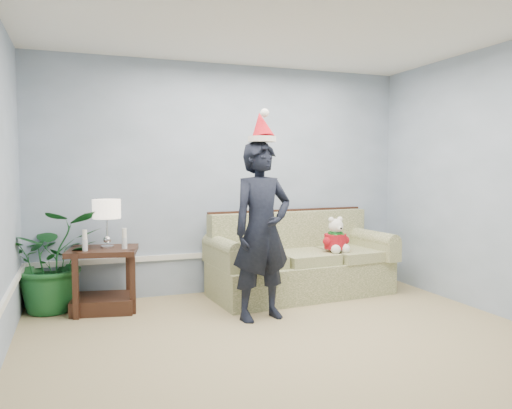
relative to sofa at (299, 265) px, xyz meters
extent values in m
cube|color=tan|center=(-0.75, -2.06, -0.36)|extent=(4.50, 5.00, 0.02)
cube|color=#A3B3D0|center=(-0.75, 0.45, 1.00)|extent=(4.50, 0.02, 2.70)
cube|color=white|center=(-0.75, 0.42, 0.10)|extent=(4.48, 0.03, 0.06)
cube|color=#4E5E2C|center=(0.00, -0.06, -0.15)|extent=(2.14, 1.06, 0.40)
cube|color=#4E5E2C|center=(-0.64, -0.11, 0.11)|extent=(0.67, 0.76, 0.12)
cube|color=#4E5E2C|center=(0.00, -0.11, 0.11)|extent=(0.67, 0.76, 0.12)
cube|color=#4E5E2C|center=(0.64, -0.11, 0.11)|extent=(0.67, 0.76, 0.12)
cube|color=#4E5E2C|center=(0.00, 0.28, 0.33)|extent=(2.08, 0.37, 0.55)
cube|color=black|center=(0.00, 0.35, 0.60)|extent=(2.07, 0.23, 0.05)
cube|color=#4E5E2C|center=(-0.95, -0.06, 0.17)|extent=(0.25, 0.90, 0.24)
cube|color=#4E5E2C|center=(0.95, -0.06, 0.17)|extent=(0.25, 0.90, 0.24)
cube|color=#3C2216|center=(-2.20, 0.03, 0.28)|extent=(0.77, 0.68, 0.05)
cube|color=#3C2216|center=(-2.20, 0.03, -0.27)|extent=(0.69, 0.61, 0.15)
cube|color=#3C2216|center=(-2.47, -0.18, -0.02)|extent=(0.06, 0.06, 0.65)
cube|color=#3C2216|center=(-1.93, -0.18, -0.02)|extent=(0.06, 0.06, 0.65)
cube|color=#3C2216|center=(-2.47, 0.25, -0.02)|extent=(0.06, 0.06, 0.65)
cube|color=#3C2216|center=(-1.93, 0.25, -0.02)|extent=(0.06, 0.06, 0.65)
cylinder|color=silver|center=(-2.16, 0.02, 0.32)|extent=(0.13, 0.13, 0.03)
sphere|color=silver|center=(-2.16, 0.02, 0.40)|extent=(0.08, 0.08, 0.08)
cylinder|color=silver|center=(-2.16, 0.02, 0.52)|extent=(0.02, 0.02, 0.28)
cylinder|color=beige|center=(-2.16, 0.02, 0.72)|extent=(0.28, 0.28, 0.19)
cylinder|color=silver|center=(-2.38, -0.08, 0.37)|extent=(0.05, 0.05, 0.12)
cylinder|color=white|center=(-2.38, -0.08, 0.47)|extent=(0.05, 0.05, 0.10)
cylinder|color=silver|center=(-2.00, -0.08, 0.37)|extent=(0.05, 0.05, 0.12)
cylinder|color=white|center=(-2.00, -0.08, 0.47)|extent=(0.05, 0.05, 0.10)
imported|color=#195524|center=(-2.69, 0.22, 0.18)|extent=(1.04, 0.93, 1.06)
imported|color=black|center=(-0.76, -0.77, 0.52)|extent=(0.70, 0.53, 1.74)
cylinder|color=white|center=(-0.76, -0.77, 1.41)|extent=(0.31, 0.31, 0.05)
cone|color=red|center=(-0.76, -0.75, 1.54)|extent=(0.26, 0.32, 0.32)
sphere|color=white|center=(-0.76, -0.85, 1.65)|extent=(0.08, 0.08, 0.08)
sphere|color=white|center=(0.36, -0.22, 0.29)|extent=(0.24, 0.24, 0.24)
cylinder|color=red|center=(0.36, -0.22, 0.29)|extent=(0.28, 0.28, 0.17)
cylinder|color=#14641F|center=(0.36, -0.22, 0.38)|extent=(0.18, 0.18, 0.03)
sphere|color=white|center=(0.29, -0.33, 0.21)|extent=(0.11, 0.11, 0.11)
sphere|color=white|center=(0.42, -0.33, 0.21)|extent=(0.11, 0.11, 0.11)
sphere|color=white|center=(0.36, -0.23, 0.47)|extent=(0.17, 0.17, 0.17)
sphere|color=black|center=(0.36, -0.33, 0.45)|extent=(0.02, 0.02, 0.02)
sphere|color=white|center=(0.30, -0.22, 0.54)|extent=(0.07, 0.07, 0.07)
sphere|color=white|center=(0.42, -0.22, 0.54)|extent=(0.07, 0.07, 0.07)
camera|label=1|loc=(-2.44, -5.28, 1.13)|focal=35.00mm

